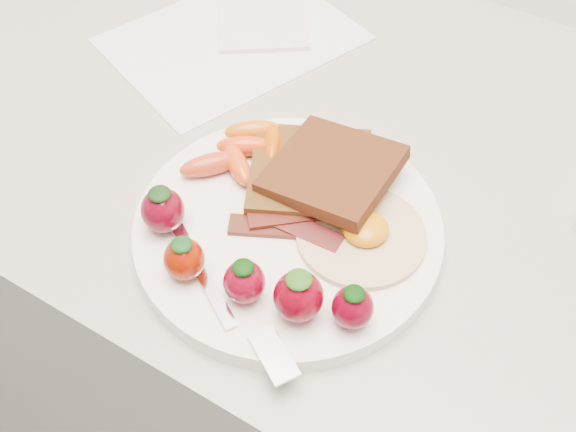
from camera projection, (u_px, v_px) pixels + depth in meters
The scene contains 11 objects.
counter at pixel (351, 371), 1.05m from camera, with size 2.00×0.60×0.90m, color gray.
plate at pixel (288, 230), 0.63m from camera, with size 0.27×0.27×0.02m, color white.
toast_lower at pixel (310, 172), 0.66m from camera, with size 0.11×0.11×0.01m, color #4D2914.
toast_upper at pixel (332, 170), 0.64m from camera, with size 0.10×0.10×0.01m, color black.
fried_egg at pixel (362, 233), 0.61m from camera, with size 0.15×0.15×0.02m.
bacon_strips at pixel (290, 223), 0.62m from camera, with size 0.10×0.08×0.01m.
baby_carrots at pixel (242, 150), 0.67m from camera, with size 0.08×0.11×0.02m.
strawberries at pixel (245, 268), 0.57m from camera, with size 0.22×0.07×0.05m.
fork at pixel (234, 309), 0.57m from camera, with size 0.17×0.09×0.00m.
paper_sheet at pixel (232, 39), 0.82m from camera, with size 0.20×0.26×0.00m, color white.
notepad at pixel (263, 12), 0.85m from camera, with size 0.10×0.15×0.01m, color silver.
Camera 1 is at (0.18, 1.23, 1.40)m, focal length 45.00 mm.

